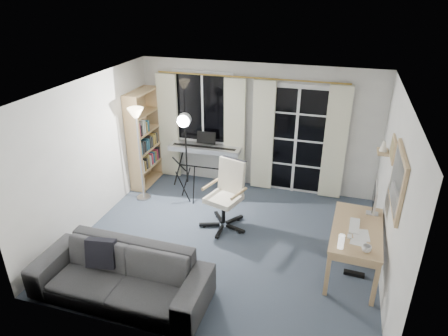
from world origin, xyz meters
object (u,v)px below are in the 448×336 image
at_px(torchiere_lamp, 137,127).
at_px(keyboard_piano, 205,149).
at_px(mug, 367,248).
at_px(sofa, 119,268).
at_px(monitor, 375,197).
at_px(bookshelf, 143,141).
at_px(studio_light, 185,131).
at_px(office_chair, 228,188).
at_px(desk, 356,234).

relative_size(torchiere_lamp, keyboard_piano, 1.25).
xyz_separation_m(mug, sofa, (-2.92, -0.88, -0.31)).
relative_size(torchiere_lamp, mug, 15.28).
xyz_separation_m(monitor, mug, (-0.10, -0.95, -0.21)).
relative_size(bookshelf, studio_light, 1.09).
xyz_separation_m(bookshelf, sofa, (1.18, -3.00, -0.45)).
relative_size(monitor, sofa, 0.22).
distance_m(studio_light, mug, 3.48).
relative_size(mug, sofa, 0.05).
bearing_deg(bookshelf, monitor, -15.76).
bearing_deg(monitor, keyboard_piano, 157.53).
bearing_deg(torchiere_lamp, mug, -21.55).
relative_size(bookshelf, torchiere_lamp, 1.08).
distance_m(keyboard_piano, sofa, 3.26).
bearing_deg(torchiere_lamp, keyboard_piano, 42.32).
distance_m(keyboard_piano, monitor, 3.34).
bearing_deg(sofa, studio_light, 92.80).
xyz_separation_m(bookshelf, office_chair, (2.01, -0.97, -0.23)).
xyz_separation_m(office_chair, sofa, (-0.83, -2.03, -0.22)).
distance_m(torchiere_lamp, desk, 3.97).
bearing_deg(mug, studio_light, 151.53).
relative_size(studio_light, office_chair, 1.53).
bearing_deg(torchiere_lamp, studio_light, 7.56).
bearing_deg(sofa, monitor, 31.99).
bearing_deg(mug, torchiere_lamp, 158.45).
relative_size(keyboard_piano, office_chair, 1.24).
relative_size(torchiere_lamp, office_chair, 1.55).
relative_size(office_chair, monitor, 2.25).
distance_m(torchiere_lamp, office_chair, 1.94).
relative_size(studio_light, sofa, 0.76).
bearing_deg(sofa, keyboard_piano, 90.75).
xyz_separation_m(keyboard_piano, desk, (2.82, -1.87, -0.15)).
bearing_deg(keyboard_piano, mug, -40.68).
bearing_deg(bookshelf, desk, -22.23).
bearing_deg(torchiere_lamp, monitor, -8.22).
height_order(bookshelf, sofa, bookshelf).
height_order(keyboard_piano, mug, keyboard_piano).
xyz_separation_m(torchiere_lamp, mug, (3.85, -1.52, -0.65)).
bearing_deg(mug, sofa, -163.27).
height_order(keyboard_piano, studio_light, studio_light).
distance_m(torchiere_lamp, monitor, 4.01).
height_order(studio_light, sofa, studio_light).
bearing_deg(mug, bookshelf, 152.64).
bearing_deg(keyboard_piano, sofa, -91.67).
relative_size(bookshelf, office_chair, 1.66).
bearing_deg(bookshelf, keyboard_piano, 11.49).
bearing_deg(desk, monitor, 69.09).
distance_m(torchiere_lamp, mug, 4.19).
bearing_deg(office_chair, monitor, 12.16).
height_order(bookshelf, office_chair, bookshelf).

